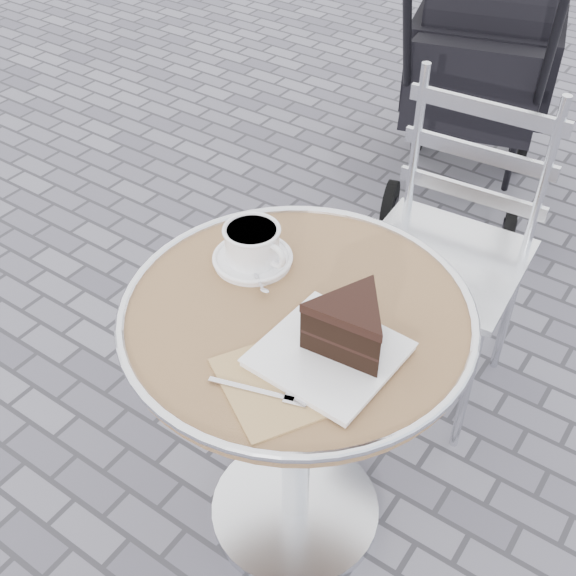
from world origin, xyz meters
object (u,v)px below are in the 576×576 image
Objects in this scene: cafe_table at (297,367)px; cake_plate_set at (344,333)px; cappuccino_set at (253,248)px; baby_stroller at (480,72)px; bistro_chair at (460,213)px.

cake_plate_set reaches higher than cafe_table.
baby_stroller is at bearing 100.97° from cappuccino_set.
cafe_table is 0.71m from bistro_chair.
cake_plate_set is 1.85m from baby_stroller.
cafe_table is 0.27m from cappuccino_set.
bistro_chair is at bearing 85.71° from cafe_table.
cafe_table is 1.75m from baby_stroller.
cake_plate_set is 0.33× the size of baby_stroller.
cafe_table is 4.19× the size of cappuccino_set.
baby_stroller is at bearing 100.33° from cafe_table.
cappuccino_set is 0.70m from bistro_chair.
cappuccino_set is 0.33m from cake_plate_set.
cafe_table is 0.27m from cake_plate_set.
cafe_table is 1.88× the size of cake_plate_set.
cake_plate_set is at bearing -87.76° from bistro_chair.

